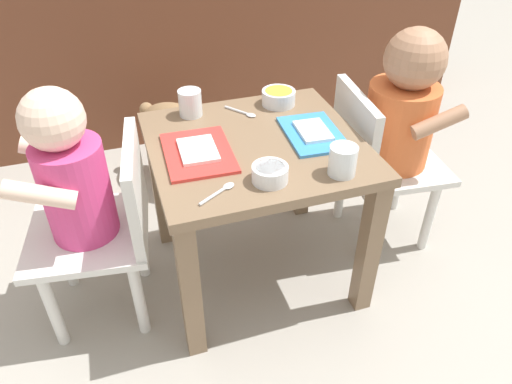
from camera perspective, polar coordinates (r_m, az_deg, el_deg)
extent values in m
plane|color=#9E998E|center=(1.44, 0.00, -8.93)|extent=(7.00, 7.00, 0.00)
cube|color=brown|center=(2.05, -9.34, 20.99)|extent=(2.38, 0.38, 0.97)
cube|color=#7A6047|center=(1.18, 0.00, 5.37)|extent=(0.51, 0.48, 0.03)
cube|color=#7A6047|center=(1.11, -7.74, -11.58)|extent=(0.04, 0.04, 0.40)
cube|color=#7A6047|center=(1.23, 13.17, -6.54)|extent=(0.04, 0.04, 0.40)
cube|color=#7A6047|center=(1.43, -11.23, 0.70)|extent=(0.04, 0.04, 0.40)
cube|color=#7A6047|center=(1.53, 5.53, 3.78)|extent=(0.04, 0.04, 0.40)
cube|color=silver|center=(1.23, -19.16, -4.59)|extent=(0.32, 0.32, 0.02)
cube|color=silver|center=(1.14, -14.02, 0.56)|extent=(0.06, 0.27, 0.22)
cylinder|color=#D83F7F|center=(1.15, -20.39, 0.15)|extent=(0.15, 0.15, 0.23)
sphere|color=beige|center=(1.07, -22.92, 7.78)|extent=(0.13, 0.13, 0.13)
cylinder|color=silver|center=(1.41, -21.72, -6.42)|extent=(0.03, 0.03, 0.25)
cylinder|color=silver|center=(1.27, -22.88, -12.50)|extent=(0.03, 0.03, 0.25)
cylinder|color=silver|center=(1.37, -13.58, -5.68)|extent=(0.03, 0.03, 0.25)
cylinder|color=silver|center=(1.23, -13.69, -11.88)|extent=(0.03, 0.03, 0.25)
cylinder|color=beige|center=(1.20, -22.81, 4.54)|extent=(0.15, 0.06, 0.09)
cylinder|color=beige|center=(1.06, -24.11, -0.30)|extent=(0.15, 0.06, 0.09)
cube|color=silver|center=(1.46, 15.62, 3.31)|extent=(0.31, 0.31, 0.02)
cube|color=silver|center=(1.34, 11.52, 6.98)|extent=(0.05, 0.27, 0.22)
cylinder|color=#D86633|center=(1.39, 16.45, 7.58)|extent=(0.19, 0.19, 0.23)
sphere|color=#A87A5B|center=(1.32, 18.26, 14.66)|extent=(0.16, 0.16, 0.16)
cylinder|color=silver|center=(1.51, 19.80, -2.59)|extent=(0.03, 0.03, 0.25)
cylinder|color=silver|center=(1.64, 16.53, 1.68)|extent=(0.03, 0.03, 0.25)
cylinder|color=silver|center=(1.42, 12.84, -3.79)|extent=(0.03, 0.03, 0.25)
cylinder|color=silver|center=(1.56, 10.02, 0.82)|extent=(0.03, 0.03, 0.25)
cylinder|color=#A87A5B|center=(1.31, 20.76, 7.69)|extent=(0.15, 0.05, 0.09)
cylinder|color=#A87A5B|center=(1.47, 16.79, 11.63)|extent=(0.15, 0.05, 0.09)
ellipsoid|color=olive|center=(1.69, -9.10, 6.95)|extent=(0.34, 0.38, 0.19)
sphere|color=olive|center=(1.55, -4.37, 6.47)|extent=(0.12, 0.12, 0.12)
sphere|color=black|center=(1.53, -3.22, 5.86)|extent=(0.05, 0.05, 0.05)
torus|color=green|center=(1.58, -5.26, 6.38)|extent=(0.10, 0.08, 0.10)
sphere|color=olive|center=(1.78, -12.79, 9.48)|extent=(0.05, 0.05, 0.05)
cylinder|color=olive|center=(1.68, -7.80, 1.11)|extent=(0.04, 0.04, 0.12)
cylinder|color=olive|center=(1.74, -5.29, 2.77)|extent=(0.04, 0.04, 0.12)
cylinder|color=olive|center=(1.79, -11.94, 3.16)|extent=(0.04, 0.04, 0.12)
cylinder|color=olive|center=(1.85, -9.45, 4.66)|extent=(0.04, 0.04, 0.12)
cube|color=red|center=(1.13, -6.83, 4.61)|extent=(0.16, 0.21, 0.01)
cube|color=white|center=(1.13, -6.86, 4.96)|extent=(0.09, 0.12, 0.01)
cube|color=#388CD8|center=(1.21, 6.71, 6.87)|extent=(0.14, 0.20, 0.01)
cube|color=white|center=(1.20, 6.74, 7.20)|extent=(0.08, 0.11, 0.01)
cylinder|color=white|center=(1.06, 10.19, 3.69)|extent=(0.06, 0.06, 0.07)
cylinder|color=silver|center=(1.06, 10.11, 3.06)|extent=(0.05, 0.05, 0.04)
cylinder|color=white|center=(1.29, -7.76, 10.36)|extent=(0.06, 0.06, 0.07)
cylinder|color=silver|center=(1.29, -7.72, 9.93)|extent=(0.05, 0.05, 0.05)
cylinder|color=white|center=(1.03, 1.66, 2.17)|extent=(0.08, 0.08, 0.04)
cylinder|color=#B26633|center=(1.02, 1.67, 2.89)|extent=(0.06, 0.06, 0.01)
cylinder|color=white|center=(1.34, 2.67, 11.07)|extent=(0.09, 0.09, 0.04)
cylinder|color=gold|center=(1.33, 2.69, 11.73)|extent=(0.07, 0.07, 0.01)
cylinder|color=silver|center=(0.99, -5.13, -0.49)|extent=(0.07, 0.04, 0.01)
ellipsoid|color=silver|center=(1.02, -3.25, 0.74)|extent=(0.03, 0.03, 0.01)
cylinder|color=silver|center=(1.31, -2.31, 9.60)|extent=(0.05, 0.06, 0.01)
ellipsoid|color=silver|center=(1.29, -0.59, 9.05)|extent=(0.03, 0.03, 0.01)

